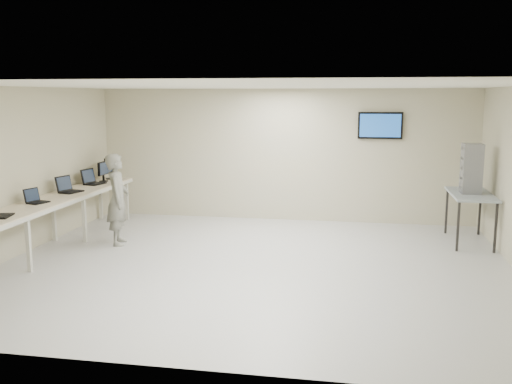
# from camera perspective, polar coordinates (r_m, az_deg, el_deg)

# --- Properties ---
(room) EXTENTS (8.01, 7.01, 2.81)m
(room) POSITION_cam_1_polar(r_m,az_deg,el_deg) (8.80, 0.05, 1.52)
(room) COLOR beige
(room) RESTS_ON ground
(workbench) EXTENTS (0.76, 6.00, 0.90)m
(workbench) POSITION_cam_1_polar(r_m,az_deg,el_deg) (10.12, -20.64, -1.40)
(workbench) COLOR beige
(workbench) RESTS_ON ground
(laptop_2) EXTENTS (0.35, 0.37, 0.25)m
(laptop_2) POSITION_cam_1_polar(r_m,az_deg,el_deg) (10.08, -21.20, -0.68)
(laptop_2) COLOR black
(laptop_2) RESTS_ON workbench
(laptop_3) EXTENTS (0.41, 0.45, 0.30)m
(laptop_3) POSITION_cam_1_polar(r_m,az_deg,el_deg) (10.99, -18.29, 0.37)
(laptop_3) COLOR black
(laptop_3) RESTS_ON workbench
(laptop_4) EXTENTS (0.40, 0.45, 0.31)m
(laptop_4) POSITION_cam_1_polar(r_m,az_deg,el_deg) (11.86, -16.08, 1.13)
(laptop_4) COLOR black
(laptop_4) RESTS_ON workbench
(monitor_near) EXTENTS (0.19, 0.42, 0.41)m
(monitor_near) POSITION_cam_1_polar(r_m,az_deg,el_deg) (12.17, -15.03, 2.19)
(monitor_near) COLOR black
(monitor_near) RESTS_ON workbench
(monitor_far) EXTENTS (0.21, 0.47, 0.46)m
(monitor_far) POSITION_cam_1_polar(r_m,az_deg,el_deg) (12.48, -14.36, 2.54)
(monitor_far) COLOR black
(monitor_far) RESTS_ON workbench
(soldier) EXTENTS (0.55, 0.69, 1.64)m
(soldier) POSITION_cam_1_polar(r_m,az_deg,el_deg) (10.48, -13.66, -0.72)
(soldier) COLOR slate
(soldier) RESTS_ON ground
(side_table) EXTENTS (0.71, 1.52, 0.91)m
(side_table) POSITION_cam_1_polar(r_m,az_deg,el_deg) (10.99, 20.69, -0.48)
(side_table) COLOR #8B949A
(side_table) RESTS_ON ground
(storage_bins) EXTENTS (0.34, 0.38, 0.90)m
(storage_bins) POSITION_cam_1_polar(r_m,az_deg,el_deg) (10.92, 20.75, 2.21)
(storage_bins) COLOR gray
(storage_bins) RESTS_ON side_table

